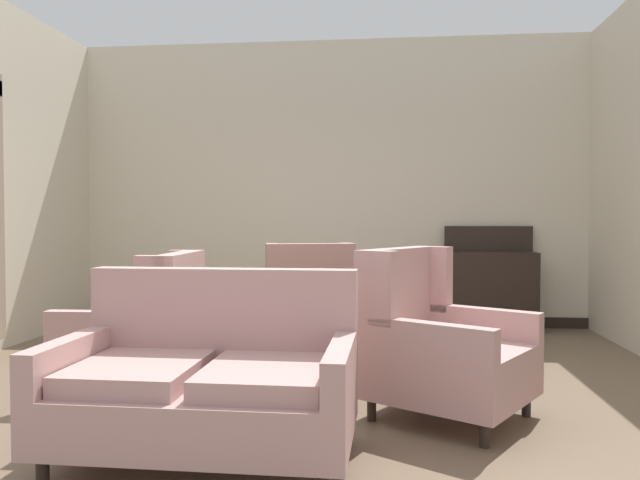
# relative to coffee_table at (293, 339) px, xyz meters

# --- Properties ---
(ground) EXTENTS (9.06, 9.06, 0.00)m
(ground) POSITION_rel_coffee_table_xyz_m (-0.02, -0.22, -0.40)
(ground) COLOR brown
(wall_back) EXTENTS (6.11, 0.08, 3.31)m
(wall_back) POSITION_rel_coffee_table_xyz_m (-0.02, 3.01, 1.26)
(wall_back) COLOR beige
(wall_back) RESTS_ON ground
(baseboard_back) EXTENTS (5.95, 0.03, 0.12)m
(baseboard_back) POSITION_rel_coffee_table_xyz_m (-0.02, 2.96, -0.34)
(baseboard_back) COLOR black
(baseboard_back) RESTS_ON ground
(coffee_table) EXTENTS (0.86, 0.86, 0.49)m
(coffee_table) POSITION_rel_coffee_table_xyz_m (0.00, 0.00, 0.00)
(coffee_table) COLOR black
(coffee_table) RESTS_ON ground
(porcelain_vase) EXTENTS (0.20, 0.20, 0.36)m
(porcelain_vase) POSITION_rel_coffee_table_xyz_m (-0.06, -0.03, 0.23)
(porcelain_vase) COLOR brown
(porcelain_vase) RESTS_ON coffee_table
(settee) EXTENTS (1.51, 0.91, 0.95)m
(settee) POSITION_rel_coffee_table_xyz_m (-0.27, -1.15, -0.00)
(settee) COLOR tan
(settee) RESTS_ON ground
(armchair_near_window) EXTENTS (1.18, 1.16, 1.04)m
(armchair_near_window) POSITION_rel_coffee_table_xyz_m (0.97, -0.34, 0.04)
(armchair_near_window) COLOR tan
(armchair_near_window) RESTS_ON ground
(armchair_foreground_right) EXTENTS (0.93, 0.96, 1.02)m
(armchair_foreground_right) POSITION_rel_coffee_table_xyz_m (-0.05, 1.21, 0.04)
(armchair_foreground_right) COLOR tan
(armchair_foreground_right) RESTS_ON ground
(armchair_far_left) EXTENTS (0.90, 0.85, 0.99)m
(armchair_far_left) POSITION_rel_coffee_table_xyz_m (-1.07, -0.00, 0.02)
(armchair_far_left) COLOR tan
(armchair_far_left) RESTS_ON ground
(side_table) EXTENTS (0.56, 0.56, 0.71)m
(side_table) POSITION_rel_coffee_table_xyz_m (0.74, 0.75, 0.03)
(side_table) COLOR black
(side_table) RESTS_ON ground
(sideboard) EXTENTS (0.97, 0.39, 1.15)m
(sideboard) POSITION_rel_coffee_table_xyz_m (1.79, 2.72, 0.11)
(sideboard) COLOR black
(sideboard) RESTS_ON ground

